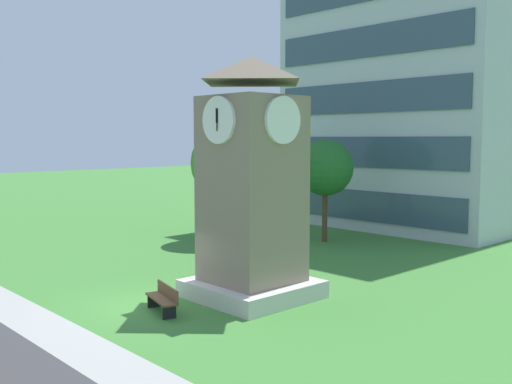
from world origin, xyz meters
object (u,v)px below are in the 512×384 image
park_bench (163,298)px  tree_near_tower (325,168)px  clock_tower (252,193)px  tree_by_building (228,163)px

park_bench → tree_near_tower: 15.02m
tree_near_tower → clock_tower: bearing=-62.4°
park_bench → tree_near_tower: (-4.84, 13.77, 3.55)m
tree_by_building → tree_near_tower: 5.24m
clock_tower → tree_by_building: size_ratio=1.33×
clock_tower → park_bench: size_ratio=4.51×
clock_tower → park_bench: (-0.60, -3.35, -3.23)m
park_bench → tree_by_building: bearing=130.3°
clock_tower → tree_near_tower: clock_tower is taller
tree_near_tower → park_bench: bearing=-70.6°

